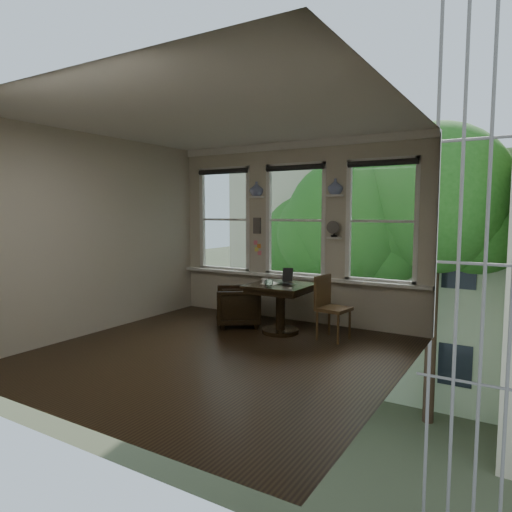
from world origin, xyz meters
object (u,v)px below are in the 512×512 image
Objects in this scene: table at (280,309)px; mug at (265,281)px; laptop at (283,284)px; side_chair_right at (334,308)px; armchair_left at (238,306)px.

mug reaches higher than table.
mug is (-0.27, -0.10, 0.03)m from laptop.
table is 9.24× the size of mug.
side_chair_right is 9.44× the size of mug.
armchair_left is 2.21× the size of laptop.
armchair_left is at bearing -170.84° from laptop.
laptop is at bearing 50.39° from armchair_left.
table is 0.48m from mug.
mug reaches higher than laptop.
laptop reaches higher than armchair_left.
laptop is at bearing 105.13° from side_chair_right.
side_chair_right reaches higher than armchair_left.
table is at bearing 51.76° from armchair_left.
mug reaches higher than armchair_left.
side_chair_right is (1.64, 0.02, 0.14)m from armchair_left.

